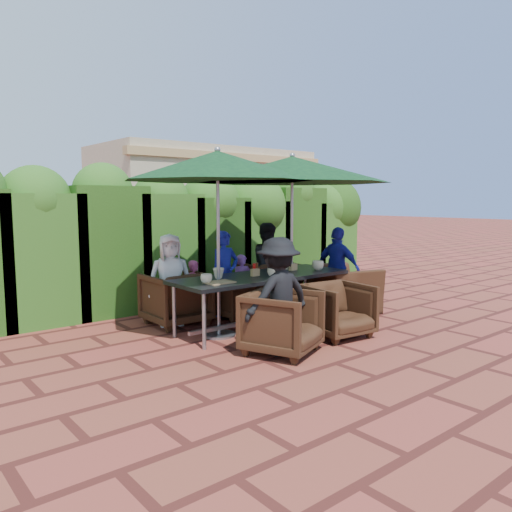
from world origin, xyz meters
TOP-DOWN VIEW (x-y plane):
  - ground at (0.00, 0.00)m, footprint 80.00×80.00m
  - dining_table at (-0.19, 0.03)m, footprint 2.60×0.90m
  - umbrella_left at (-0.90, 0.07)m, footprint 2.46×2.46m
  - umbrella_right at (0.42, 0.08)m, footprint 2.84×2.84m
  - chair_far_left at (-1.02, 0.96)m, footprint 0.81×0.76m
  - chair_far_mid at (-0.15, 0.86)m, footprint 0.83×0.80m
  - chair_far_right at (0.77, 0.99)m, footprint 0.97×0.93m
  - chair_near_left at (-0.76, -1.02)m, footprint 1.01×0.98m
  - chair_near_right at (0.29, -0.95)m, footprint 0.83×0.79m
  - chair_end_right at (1.48, 0.05)m, footprint 0.94×1.22m
  - adult_far_left at (-1.08, 1.00)m, footprint 0.74×0.59m
  - adult_far_mid at (-0.16, 0.95)m, footprint 0.47×0.39m
  - adult_far_right at (0.75, 0.95)m, footprint 0.68×0.42m
  - adult_near_left at (-0.80, -0.99)m, footprint 0.89×0.43m
  - adult_end_right at (1.48, 0.11)m, footprint 0.53×0.85m
  - child_left at (-0.66, 1.01)m, footprint 0.39×0.35m
  - child_right at (0.21, 0.98)m, footprint 0.39×0.35m
  - pedestrian_a at (1.89, 4.23)m, footprint 1.47×0.55m
  - pedestrian_b at (2.25, 4.36)m, footprint 0.88×0.65m
  - pedestrian_c at (3.59, 4.37)m, footprint 1.07×1.10m
  - cup_a at (-1.18, -0.06)m, footprint 0.15×0.15m
  - cup_b at (-0.84, 0.15)m, footprint 0.15×0.15m
  - cup_c at (-0.18, -0.20)m, footprint 0.17×0.17m
  - cup_d at (0.41, 0.20)m, footprint 0.13×0.13m
  - cup_e at (0.77, -0.13)m, footprint 0.17×0.17m
  - ketchup_bottle at (-0.32, 0.04)m, footprint 0.04×0.04m
  - sauce_bottle at (-0.24, 0.08)m, footprint 0.04×0.04m
  - serving_tray at (-1.03, -0.15)m, footprint 0.35×0.25m
  - number_block_left at (-0.33, 0.00)m, footprint 0.12×0.06m
  - number_block_right at (0.45, 0.07)m, footprint 0.12×0.06m
  - hedge_wall at (-0.21, 2.32)m, footprint 9.10×1.60m
  - building at (3.50, 6.99)m, footprint 6.20×3.08m

SIDE VIEW (x-z plane):
  - ground at x=0.00m, z-range 0.00..0.00m
  - chair_far_mid at x=-0.15m, z-range 0.00..0.71m
  - chair_near_right at x=0.29m, z-range 0.00..0.77m
  - chair_near_left at x=-0.76m, z-range 0.00..0.81m
  - chair_far_left at x=-1.02m, z-range 0.00..0.83m
  - chair_far_right at x=0.77m, z-range 0.00..0.85m
  - child_left at x=-0.66m, z-range 0.00..0.89m
  - child_right at x=0.21m, z-range 0.00..0.92m
  - chair_end_right at x=1.48m, z-range 0.00..0.95m
  - adult_far_left at x=-1.08m, z-range 0.00..1.31m
  - adult_far_mid at x=-0.16m, z-range 0.00..1.31m
  - adult_end_right at x=1.48m, z-range 0.00..1.35m
  - dining_table at x=-0.19m, z-range 0.30..1.05m
  - adult_near_left at x=-0.80m, z-range 0.00..1.37m
  - adult_far_right at x=0.75m, z-range 0.00..1.41m
  - serving_tray at x=-1.03m, z-range 0.75..0.77m
  - pedestrian_a at x=1.89m, z-range 0.00..1.57m
  - number_block_left at x=-0.33m, z-range 0.75..0.85m
  - number_block_right at x=0.45m, z-range 0.75..0.85m
  - cup_a at x=-1.18m, z-range 0.75..0.87m
  - cup_d at x=0.41m, z-range 0.75..0.87m
  - cup_c at x=-0.18m, z-range 0.75..0.88m
  - cup_e at x=0.77m, z-range 0.75..0.89m
  - cup_b at x=-0.84m, z-range 0.75..0.89m
  - pedestrian_c at x=3.59m, z-range 0.00..1.65m
  - pedestrian_b at x=2.25m, z-range 0.00..1.65m
  - ketchup_bottle at x=-0.32m, z-range 0.75..0.92m
  - sauce_bottle at x=-0.24m, z-range 0.75..0.92m
  - hedge_wall at x=-0.21m, z-range 0.09..2.57m
  - building at x=3.50m, z-range 0.01..3.21m
  - umbrella_left at x=-0.90m, z-range 0.98..3.44m
  - umbrella_right at x=0.42m, z-range 0.98..3.44m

